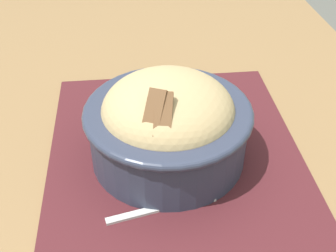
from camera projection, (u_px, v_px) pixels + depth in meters
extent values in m
cube|color=olive|center=(159.00, 164.00, 0.61)|extent=(1.26, 0.81, 0.04)
cylinder|color=brown|center=(15.00, 130.00, 1.24)|extent=(0.04, 0.04, 0.67)
cylinder|color=brown|center=(253.00, 111.00, 1.31)|extent=(0.04, 0.04, 0.67)
cube|color=#47191E|center=(178.00, 167.00, 0.58)|extent=(0.46, 0.35, 0.00)
cylinder|color=#2D3347|center=(168.00, 133.00, 0.57)|extent=(0.20, 0.20, 0.08)
torus|color=#2D3347|center=(168.00, 112.00, 0.55)|extent=(0.21, 0.21, 0.01)
ellipsoid|color=tan|center=(168.00, 111.00, 0.55)|extent=(0.22, 0.22, 0.09)
sphere|color=#35631F|center=(184.00, 107.00, 0.52)|extent=(0.03, 0.03, 0.03)
cylinder|color=orange|center=(153.00, 96.00, 0.54)|extent=(0.03, 0.02, 0.01)
cylinder|color=orange|center=(127.00, 108.00, 0.52)|extent=(0.03, 0.02, 0.01)
cube|color=brown|center=(154.00, 113.00, 0.49)|extent=(0.05, 0.04, 0.04)
cube|color=brown|center=(164.00, 115.00, 0.49)|extent=(0.05, 0.03, 0.04)
cube|color=#BCBCBC|center=(136.00, 214.00, 0.51)|extent=(0.02, 0.07, 0.00)
cube|color=#BCBCBC|center=(169.00, 206.00, 0.52)|extent=(0.01, 0.01, 0.00)
cube|color=#BCBCBC|center=(184.00, 202.00, 0.53)|extent=(0.03, 0.03, 0.00)
cube|color=#BCBCBC|center=(207.00, 202.00, 0.52)|extent=(0.01, 0.02, 0.00)
cube|color=#BCBCBC|center=(205.00, 199.00, 0.53)|extent=(0.01, 0.02, 0.00)
cube|color=#BCBCBC|center=(203.00, 195.00, 0.53)|extent=(0.01, 0.02, 0.00)
cube|color=#BCBCBC|center=(201.00, 192.00, 0.54)|extent=(0.01, 0.02, 0.00)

